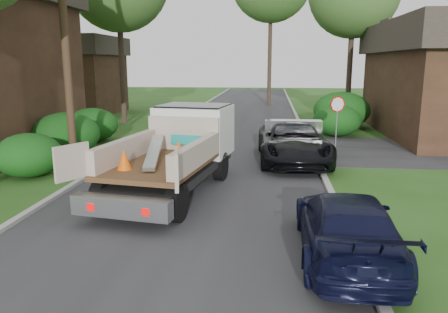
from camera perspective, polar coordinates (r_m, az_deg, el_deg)
ground at (r=12.00m, az=-4.88°, el=-7.03°), size 120.00×120.00×0.00m
road at (r=21.60m, az=0.15°, el=1.68°), size 8.00×90.00×0.02m
curb_left at (r=22.38m, az=-10.36°, el=1.99°), size 0.20×90.00×0.12m
curb_right at (r=21.55m, az=11.05°, el=1.58°), size 0.20×90.00×0.12m
stop_sign at (r=20.45m, az=14.57°, el=5.72°), size 0.71×0.32×2.48m
utility_pole at (r=17.89m, az=-20.12°, el=15.42°), size 2.42×1.25×10.00m
house_left_far at (r=36.67m, az=-19.56°, el=10.09°), size 7.56×7.56×6.00m
hedge_left_a at (r=16.74m, az=-24.18°, el=0.16°), size 2.34×2.34×1.53m
hedge_left_b at (r=19.88m, az=-19.97°, el=2.75°), size 2.86×2.86×1.87m
hedge_left_c at (r=23.17m, az=-16.87°, el=3.99°), size 2.60×2.60×1.70m
hedge_right_a at (r=24.58m, az=14.52°, el=4.56°), size 2.60×2.60×1.70m
hedge_right_b at (r=27.60m, az=15.11°, el=5.86°), size 3.38×3.38×2.21m
flatbed_truck at (r=14.12m, az=-5.51°, el=1.64°), size 3.75×7.00×2.52m
black_pickup at (r=17.73m, az=9.04°, el=1.84°), size 2.97×5.93×1.61m
navy_suv at (r=9.35m, az=15.67°, el=-8.70°), size 1.99×4.71×1.36m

